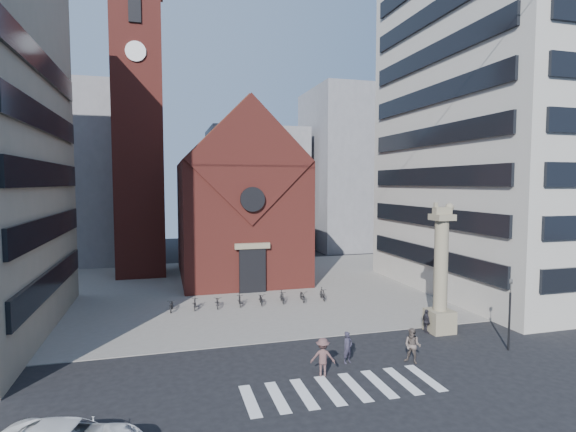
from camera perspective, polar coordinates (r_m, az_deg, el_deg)
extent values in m
plane|color=black|center=(25.83, 3.05, -18.44)|extent=(120.00, 120.00, 0.00)
cube|color=gray|center=(43.42, -5.07, -9.01)|extent=(46.00, 30.00, 0.05)
cube|color=maroon|center=(48.35, -6.41, -0.50)|extent=(12.00, 16.00, 12.00)
cube|color=brown|center=(48.63, -6.55, 6.61)|extent=(12.00, 15.40, 12.00)
cube|color=maroon|center=(40.41, -4.68, 7.11)|extent=(11.76, 0.50, 11.76)
cylinder|color=black|center=(39.94, -4.52, 2.13)|extent=(2.20, 0.30, 2.20)
cube|color=black|center=(40.94, -4.54, -6.99)|extent=(2.40, 0.30, 4.00)
cube|color=gray|center=(40.51, -4.54, -3.81)|extent=(3.20, 0.40, 0.50)
cube|color=maroon|center=(50.89, -18.41, 9.70)|extent=(5.00, 5.00, 30.00)
cylinder|color=white|center=(49.78, -18.79, 19.20)|extent=(2.00, 0.20, 2.00)
cube|color=black|center=(50.97, -18.91, 23.54)|extent=(1.20, 0.20, 2.40)
cube|color=#B0ABA0|center=(47.26, 27.21, 11.11)|extent=(18.00, 22.00, 32.00)
cube|color=gray|center=(63.80, -26.83, 4.71)|extent=(16.00, 14.00, 22.00)
cube|color=gray|center=(68.95, -4.16, 3.41)|extent=(14.00, 12.00, 18.00)
cube|color=gray|center=(71.09, 9.14, 5.81)|extent=(16.00, 14.00, 24.00)
cube|color=gray|center=(32.40, 18.68, -12.50)|extent=(1.60, 1.60, 1.50)
cylinder|color=gray|center=(31.55, 18.84, -5.95)|extent=(0.90, 0.90, 6.00)
cube|color=gray|center=(31.15, 18.98, -0.15)|extent=(1.30, 1.30, 0.40)
cube|color=gray|center=(31.13, 19.00, 0.59)|extent=(1.20, 0.50, 0.55)
sphere|color=gray|center=(31.43, 19.84, 1.05)|extent=(0.56, 0.56, 0.56)
cube|color=gray|center=(30.82, 18.25, 1.31)|extent=(0.25, 0.15, 0.35)
cylinder|color=black|center=(30.31, 26.29, -11.92)|extent=(0.12, 0.12, 3.50)
imported|color=black|center=(29.80, 26.42, -7.94)|extent=(0.13, 0.16, 0.80)
imported|color=#2A2737|center=(26.04, 7.60, -16.21)|extent=(0.75, 0.64, 1.75)
imported|color=#5F524C|center=(26.69, 15.53, -15.59)|extent=(1.17, 1.19, 1.94)
imported|color=#25242B|center=(31.86, 17.16, -12.67)|extent=(0.48, 0.97, 1.59)
imported|color=brown|center=(24.32, 4.45, -17.41)|extent=(1.45, 1.11, 1.98)
imported|color=black|center=(36.54, -14.57, -10.89)|extent=(0.79, 1.81, 0.93)
imported|color=black|center=(36.59, -11.74, -10.73)|extent=(0.65, 1.75, 1.03)
imported|color=black|center=(36.75, -8.94, -10.71)|extent=(0.79, 1.81, 0.93)
imported|color=black|center=(36.98, -6.16, -10.51)|extent=(0.65, 1.75, 1.03)
imported|color=black|center=(37.31, -3.43, -10.44)|extent=(0.79, 1.81, 0.93)
imported|color=black|center=(37.69, -0.76, -10.20)|extent=(0.65, 1.75, 1.03)
imported|color=black|center=(38.18, 1.86, -10.09)|extent=(0.79, 1.81, 0.93)
imported|color=black|center=(38.72, 4.40, -9.82)|extent=(0.65, 1.75, 1.03)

